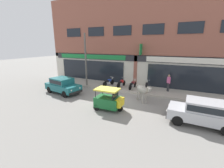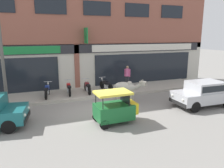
% 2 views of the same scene
% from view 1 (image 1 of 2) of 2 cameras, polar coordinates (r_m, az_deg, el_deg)
% --- Properties ---
extents(ground_plane, '(90.00, 90.00, 0.00)m').
position_cam_1_polar(ground_plane, '(12.43, 1.65, -6.32)').
color(ground_plane, gray).
extents(sidewalk, '(19.00, 2.90, 0.18)m').
position_cam_1_polar(sidewalk, '(15.63, 7.10, -1.62)').
color(sidewalk, '#A8A093').
rests_on(sidewalk, ground).
extents(shop_building, '(23.00, 1.40, 9.86)m').
position_cam_1_polar(shop_building, '(16.64, 9.58, 15.47)').
color(shop_building, '#8E5142').
rests_on(shop_building, ground).
extents(cow, '(1.62, 1.73, 1.61)m').
position_cam_1_polar(cow, '(12.07, 11.52, -2.21)').
color(cow, '#9E998E').
rests_on(cow, ground).
extents(car_0, '(3.79, 2.18, 1.46)m').
position_cam_1_polar(car_0, '(14.85, -18.28, -0.24)').
color(car_0, black).
rests_on(car_0, ground).
extents(car_1, '(3.66, 1.71, 1.46)m').
position_cam_1_polar(car_1, '(9.99, 31.16, -8.95)').
color(car_1, black).
rests_on(car_1, ground).
extents(auto_rickshaw, '(2.00, 1.18, 1.52)m').
position_cam_1_polar(auto_rickshaw, '(10.57, -1.17, -6.36)').
color(auto_rickshaw, black).
rests_on(auto_rickshaw, ground).
extents(motorcycle_0, '(0.66, 1.79, 0.88)m').
position_cam_1_polar(motorcycle_0, '(16.07, -1.30, 0.70)').
color(motorcycle_0, black).
rests_on(motorcycle_0, sidewalk).
extents(motorcycle_1, '(0.52, 1.81, 0.88)m').
position_cam_1_polar(motorcycle_1, '(15.64, 3.56, 0.28)').
color(motorcycle_1, black).
rests_on(motorcycle_1, sidewalk).
extents(motorcycle_2, '(0.52, 1.81, 0.88)m').
position_cam_1_polar(motorcycle_2, '(15.15, 7.84, -0.31)').
color(motorcycle_2, black).
rests_on(motorcycle_2, sidewalk).
extents(motorcycle_3, '(0.55, 1.80, 0.88)m').
position_cam_1_polar(motorcycle_3, '(14.89, 13.06, -0.84)').
color(motorcycle_3, black).
rests_on(motorcycle_3, sidewalk).
extents(pedestrian, '(0.33, 0.42, 1.60)m').
position_cam_1_polar(pedestrian, '(14.99, 20.75, 1.05)').
color(pedestrian, '#2D2D33').
rests_on(pedestrian, sidewalk).
extents(utility_pole, '(0.18, 0.18, 5.44)m').
position_cam_1_polar(utility_pole, '(16.17, -9.98, 8.97)').
color(utility_pole, '#595651').
rests_on(utility_pole, sidewalk).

